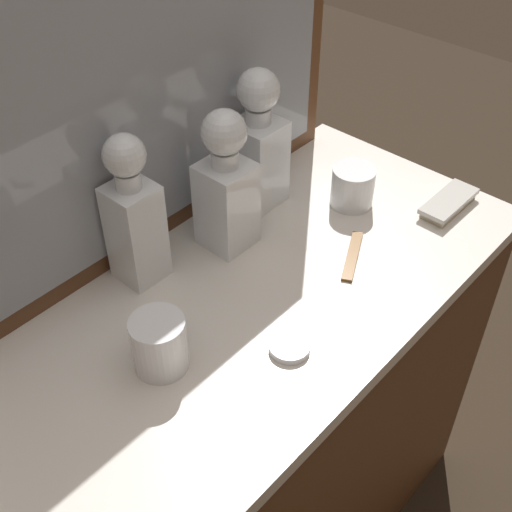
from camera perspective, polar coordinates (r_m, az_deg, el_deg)
dresser at (r=1.50m, az=0.00°, el=-14.78°), size 1.06×0.52×0.86m
dresser_mirror at (r=1.12m, az=-9.65°, el=15.44°), size 0.93×0.03×0.67m
crystal_decanter_center at (r=1.20m, az=-2.55°, el=5.36°), size 0.09×0.09×0.28m
crystal_decanter_left at (r=1.14m, az=-10.30°, el=2.75°), size 0.08×0.08×0.28m
crystal_decanter_right at (r=1.31m, az=0.18°, el=8.92°), size 0.09×0.09×0.28m
crystal_tumbler_rear at (r=1.35m, az=8.22°, el=5.73°), size 0.09×0.09×0.08m
crystal_tumbler_right at (r=1.03m, az=-8.23°, el=-7.56°), size 0.09×0.09×0.09m
silver_brush_rear at (r=1.39m, az=16.07°, el=4.32°), size 0.14×0.06×0.02m
porcelain_dish at (r=1.07m, az=2.87°, el=-7.74°), size 0.07×0.07×0.01m
tortoiseshell_comb at (r=1.24m, az=8.20°, el=0.01°), size 0.13×0.08×0.01m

